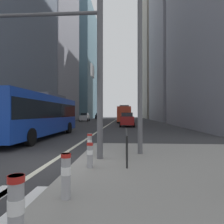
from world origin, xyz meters
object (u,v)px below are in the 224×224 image
(car_receding_near, at_px, (127,119))
(bollard_left, at_px, (66,174))
(car_oncoming_mid, at_px, (85,117))
(car_oncoming_far, at_px, (99,116))
(traffic_signal_gantry, at_px, (49,53))
(city_bus_red_distant, at_px, (125,114))
(bollard_back, at_px, (90,143))
(city_bus_red_receding, at_px, (125,113))
(street_lamp_post, at_px, (140,30))
(car_receding_far, at_px, (123,117))
(bollard_front, at_px, (16,211))
(city_bus_blue_oncoming, at_px, (39,113))
(bollard_right, at_px, (90,154))

(car_receding_near, distance_m, bollard_left, 24.27)
(car_oncoming_mid, xyz_separation_m, car_oncoming_far, (0.95, 18.40, 0.00))
(traffic_signal_gantry, bearing_deg, city_bus_red_distant, 86.89)
(car_oncoming_mid, relative_size, bollard_back, 5.30)
(bollard_left, bearing_deg, city_bus_red_receding, 88.36)
(car_receding_near, relative_size, car_oncoming_far, 1.00)
(car_oncoming_mid, height_order, street_lamp_post, street_lamp_post)
(car_oncoming_mid, height_order, bollard_back, car_oncoming_mid)
(car_receding_near, height_order, car_receding_far, same)
(car_receding_far, bearing_deg, traffic_signal_gantry, -92.95)
(car_oncoming_mid, distance_m, car_receding_far, 9.59)
(car_oncoming_mid, relative_size, bollard_front, 4.82)
(car_oncoming_mid, relative_size, street_lamp_post, 0.57)
(bollard_front, xyz_separation_m, bollard_back, (-0.15, 5.72, -0.04))
(street_lamp_post, distance_m, bollard_back, 5.10)
(traffic_signal_gantry, distance_m, bollard_left, 5.22)
(city_bus_blue_oncoming, relative_size, street_lamp_post, 1.45)
(car_receding_far, bearing_deg, bollard_left, -90.64)
(car_receding_far, relative_size, bollard_back, 5.23)
(city_bus_red_receding, relative_size, bollard_back, 13.58)
(street_lamp_post, distance_m, bollard_front, 7.92)
(car_oncoming_mid, distance_m, bollard_front, 45.39)
(car_oncoming_far, bearing_deg, bollard_back, -82.89)
(city_bus_blue_oncoming, distance_m, traffic_signal_gantry, 8.41)
(car_receding_near, relative_size, bollard_right, 5.89)
(car_oncoming_far, distance_m, bollard_right, 59.63)
(city_bus_red_receding, distance_m, car_receding_near, 13.36)
(city_bus_red_receding, bearing_deg, city_bus_red_distant, 89.79)
(car_receding_far, relative_size, street_lamp_post, 0.56)
(bollard_front, bearing_deg, car_oncoming_mid, 100.46)
(traffic_signal_gantry, distance_m, bollard_front, 6.35)
(bollard_right, distance_m, bollard_back, 1.88)
(city_bus_red_receding, height_order, car_receding_near, city_bus_red_receding)
(car_oncoming_far, distance_m, street_lamp_post, 57.78)
(car_oncoming_far, xyz_separation_m, bollard_back, (7.15, -57.31, -0.36))
(bollard_front, bearing_deg, city_bus_red_distant, 88.74)
(city_bus_red_distant, height_order, car_receding_near, city_bus_red_distant)
(car_oncoming_mid, xyz_separation_m, bollard_back, (8.09, -38.91, -0.36))
(car_oncoming_mid, xyz_separation_m, street_lamp_post, (10.13, -38.49, 4.29))
(car_receding_far, distance_m, bollard_front, 48.27)
(city_bus_red_receding, height_order, city_bus_red_distant, same)
(car_receding_far, relative_size, bollard_left, 5.06)
(city_bus_blue_oncoming, bearing_deg, traffic_signal_gantry, -63.83)
(street_lamp_post, xyz_separation_m, bollard_back, (-2.03, -0.43, -4.66))
(city_bus_red_receding, xyz_separation_m, bollard_front, (-1.20, -39.15, -1.17))
(car_oncoming_mid, xyz_separation_m, bollard_right, (8.43, -40.76, -0.42))
(bollard_right, bearing_deg, car_oncoming_far, 97.20)
(car_receding_far, height_order, car_oncoming_far, same)
(car_oncoming_far, bearing_deg, city_bus_blue_oncoming, -87.59)
(bollard_right, height_order, bollard_back, bollard_back)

